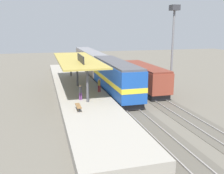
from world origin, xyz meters
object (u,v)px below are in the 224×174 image
Objects in this scene: passenger_carriage_single at (90,61)px; light_mast at (173,31)px; freight_car at (144,77)px; person_waiting at (80,92)px; platform_bench at (78,106)px; locomotive at (116,78)px; person_walking at (99,85)px.

light_mast reaches higher than passenger_carriage_single.
light_mast is (3.20, -1.85, 6.43)m from freight_car.
light_mast reaches higher than person_waiting.
passenger_carriage_single reaches higher than freight_car.
light_mast is at bearing 14.86° from person_waiting.
freight_car is at bearing -74.46° from passenger_carriage_single.
platform_bench is 17.04m from light_mast.
passenger_carriage_single is at bearing 90.00° from locomotive.
platform_bench is 9.66m from locomotive.
platform_bench is 0.99× the size of person_walking.
freight_car is (10.60, 8.94, 0.63)m from platform_bench.
passenger_carriage_single reaches higher than person_walking.
person_waiting is 4.11m from person_walking.
light_mast reaches higher than locomotive.
passenger_carriage_single is 1.71× the size of light_mast.
freight_car is (4.60, -16.55, -0.34)m from passenger_carriage_single.
freight_car is 1.03× the size of light_mast.
passenger_carriage_single is 1.67× the size of freight_car.
passenger_carriage_single is (6.00, 25.49, 0.97)m from platform_bench.
person_walking is at bearing -97.28° from passenger_carriage_single.
locomotive is 18.00m from passenger_carriage_single.
person_walking is (-2.41, -0.87, -0.56)m from locomotive.
person_waiting is at bearing -103.46° from passenger_carriage_single.
locomotive is 1.20× the size of freight_car.
light_mast is at bearing -30.10° from freight_car.
locomotive is (6.00, 7.49, 1.07)m from platform_bench.
person_waiting is at bearing -143.59° from locomotive.
person_walking is at bearing -177.38° from light_mast.
freight_car reaches higher than platform_bench.
locomotive reaches higher than person_walking.
platform_bench is at bearing -101.94° from person_waiting.
person_walking is (-2.41, -18.87, -0.46)m from passenger_carriage_single.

